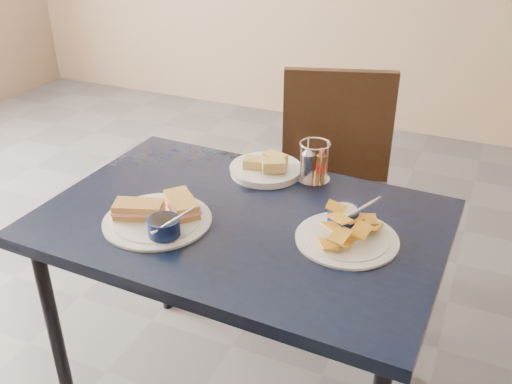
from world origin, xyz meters
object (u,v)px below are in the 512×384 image
at_px(dining_table, 242,236).
at_px(condiment_caddy, 313,164).
at_px(sandwich_plate, 160,216).
at_px(chair_far, 341,175).
at_px(plantain_plate, 346,230).
at_px(bread_basket, 266,168).

relative_size(dining_table, condiment_caddy, 8.79).
xyz_separation_m(sandwich_plate, condiment_caddy, (0.32, 0.43, 0.03)).
relative_size(chair_far, plantain_plate, 3.38).
xyz_separation_m(plantain_plate, bread_basket, (-0.35, 0.27, -0.00)).
xyz_separation_m(dining_table, condiment_caddy, (0.11, 0.31, 0.12)).
height_order(chair_far, bread_basket, chair_far).
xyz_separation_m(dining_table, chair_far, (0.10, 0.76, -0.13)).
distance_m(dining_table, sandwich_plate, 0.25).
xyz_separation_m(sandwich_plate, bread_basket, (0.16, 0.41, -0.00)).
height_order(plantain_plate, bread_basket, plantain_plate).
distance_m(sandwich_plate, plantain_plate, 0.53).
bearing_deg(dining_table, bread_basket, 98.26).
relative_size(sandwich_plate, condiment_caddy, 2.38).
xyz_separation_m(chair_far, condiment_caddy, (0.01, -0.45, 0.25)).
xyz_separation_m(bread_basket, condiment_caddy, (0.16, 0.02, 0.04)).
bearing_deg(plantain_plate, bread_basket, 142.72).
relative_size(dining_table, plantain_plate, 4.19).
bearing_deg(condiment_caddy, plantain_plate, -55.78).
bearing_deg(chair_far, sandwich_plate, -108.86).
bearing_deg(dining_table, sandwich_plate, -148.81).
relative_size(chair_far, condiment_caddy, 7.08).
distance_m(dining_table, condiment_caddy, 0.35).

